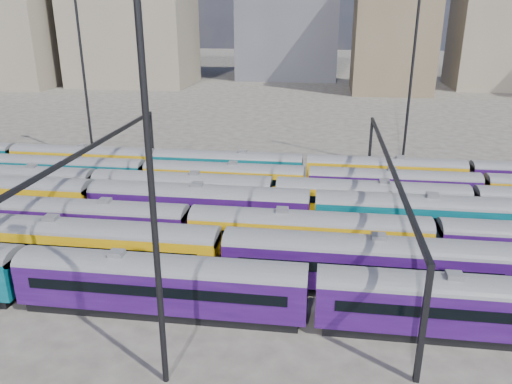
# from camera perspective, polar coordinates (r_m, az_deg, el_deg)

# --- Properties ---
(ground) EXTENTS (500.00, 500.00, 0.00)m
(ground) POSITION_cam_1_polar(r_m,az_deg,el_deg) (50.29, 2.85, -4.76)
(ground) COLOR #413D37
(ground) RESTS_ON ground
(rake_0) EXTENTS (152.00, 3.17, 5.35)m
(rake_0) POSITION_cam_1_polar(r_m,az_deg,el_deg) (37.12, 23.81, -11.36)
(rake_0) COLOR black
(rake_0) RESTS_ON ground
(rake_1) EXTENTS (136.23, 3.32, 5.61)m
(rake_1) POSITION_cam_1_polar(r_m,az_deg,el_deg) (40.60, -3.94, -6.54)
(rake_1) COLOR black
(rake_1) RESTS_ON ground
(rake_2) EXTENTS (151.03, 3.15, 5.32)m
(rake_2) POSITION_cam_1_polar(r_m,az_deg,el_deg) (44.45, 5.97, -4.37)
(rake_2) COLOR black
(rake_2) RESTS_ON ground
(rake_3) EXTENTS (135.73, 3.31, 5.59)m
(rake_3) POSITION_cam_1_polar(r_m,az_deg,el_deg) (48.99, 6.46, -1.83)
(rake_3) COLOR black
(rake_3) RESTS_ON ground
(rake_4) EXTENTS (101.90, 2.99, 5.02)m
(rake_4) POSITION_cam_1_polar(r_m,az_deg,el_deg) (54.02, 12.96, -0.44)
(rake_4) COLOR black
(rake_4) RESTS_ON ground
(rake_5) EXTENTS (137.04, 2.86, 4.81)m
(rake_5) POSITION_cam_1_polar(r_m,az_deg,el_deg) (59.64, -3.70, 1.89)
(rake_5) COLOR black
(rake_5) RESTS_ON ground
(rake_6) EXTENTS (118.04, 2.88, 4.84)m
(rake_6) POSITION_cam_1_polar(r_m,az_deg,el_deg) (66.95, -11.59, 3.56)
(rake_6) COLOR black
(rake_6) RESTS_ON ground
(gantry_1) EXTENTS (0.35, 40.35, 8.03)m
(gantry_1) POSITION_cam_1_polar(r_m,az_deg,el_deg) (53.27, -19.01, 3.37)
(gantry_1) COLOR black
(gantry_1) RESTS_ON ground
(gantry_2) EXTENTS (0.35, 40.35, 8.03)m
(gantry_2) POSITION_cam_1_polar(r_m,az_deg,el_deg) (48.10, 14.95, 2.06)
(gantry_2) COLOR black
(gantry_2) RESTS_ON ground
(mast_1) EXTENTS (1.40, 0.50, 25.60)m
(mast_1) POSITION_cam_1_polar(r_m,az_deg,el_deg) (75.79, -19.20, 13.61)
(mast_1) COLOR black
(mast_1) RESTS_ON ground
(mast_2) EXTENTS (1.40, 0.50, 25.60)m
(mast_2) POSITION_cam_1_polar(r_m,az_deg,el_deg) (26.06, -12.11, 3.73)
(mast_2) COLOR black
(mast_2) RESTS_ON ground
(mast_3) EXTENTS (1.40, 0.50, 25.60)m
(mast_3) POSITION_cam_1_polar(r_m,az_deg,el_deg) (70.76, 17.43, 13.41)
(mast_3) COLOR black
(mast_3) RESTS_ON ground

